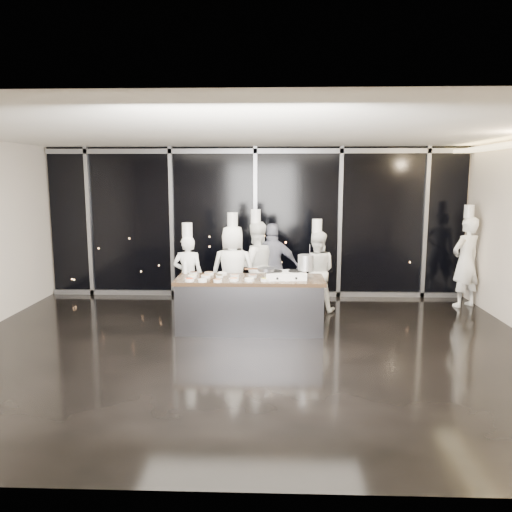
# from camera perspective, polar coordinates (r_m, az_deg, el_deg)

# --- Properties ---
(ground) EXTENTS (9.00, 9.00, 0.00)m
(ground) POSITION_cam_1_polar(r_m,az_deg,el_deg) (7.68, -1.01, -10.47)
(ground) COLOR black
(ground) RESTS_ON ground
(room_shell) EXTENTS (9.02, 7.02, 3.21)m
(room_shell) POSITION_cam_1_polar(r_m,az_deg,el_deg) (7.24, 0.34, 6.50)
(room_shell) COLOR beige
(room_shell) RESTS_ON ground
(window_wall) EXTENTS (8.90, 0.11, 3.20)m
(window_wall) POSITION_cam_1_polar(r_m,az_deg,el_deg) (10.71, -0.07, 3.85)
(window_wall) COLOR black
(window_wall) RESTS_ON ground
(demo_counter) EXTENTS (2.46, 0.86, 0.90)m
(demo_counter) POSITION_cam_1_polar(r_m,az_deg,el_deg) (8.41, -0.70, -5.52)
(demo_counter) COLOR #38383D
(demo_counter) RESTS_ON ground
(stove) EXTENTS (0.70, 0.47, 0.14)m
(stove) POSITION_cam_1_polar(r_m,az_deg,el_deg) (8.25, 3.37, -2.18)
(stove) COLOR white
(stove) RESTS_ON demo_counter
(frying_pan) EXTENTS (0.52, 0.32, 0.05)m
(frying_pan) POSITION_cam_1_polar(r_m,az_deg,el_deg) (8.18, 1.13, -1.53)
(frying_pan) COLOR slate
(frying_pan) RESTS_ON stove
(stock_pot) EXTENTS (0.28, 0.28, 0.26)m
(stock_pot) POSITION_cam_1_polar(r_m,az_deg,el_deg) (8.26, 5.70, -0.75)
(stock_pot) COLOR #AEAEB0
(stock_pot) RESTS_ON stove
(prep_bowls) EXTENTS (1.38, 0.75, 0.05)m
(prep_bowls) POSITION_cam_1_polar(r_m,az_deg,el_deg) (8.29, -4.18, -2.40)
(prep_bowls) COLOR white
(prep_bowls) RESTS_ON demo_counter
(squeeze_bottle) EXTENTS (0.07, 0.07, 0.24)m
(squeeze_bottle) POSITION_cam_1_polar(r_m,az_deg,el_deg) (8.75, -8.08, -1.27)
(squeeze_bottle) COLOR white
(squeeze_bottle) RESTS_ON demo_counter
(chef_far_left) EXTENTS (0.55, 0.36, 1.75)m
(chef_far_left) POSITION_cam_1_polar(r_m,az_deg,el_deg) (9.24, -7.77, -2.16)
(chef_far_left) COLOR white
(chef_far_left) RESTS_ON ground
(chef_left) EXTENTS (0.86, 0.58, 1.93)m
(chef_left) POSITION_cam_1_polar(r_m,az_deg,el_deg) (9.20, -2.66, -1.65)
(chef_left) COLOR white
(chef_left) RESTS_ON ground
(chef_center) EXTENTS (0.99, 0.86, 1.96)m
(chef_center) POSITION_cam_1_polar(r_m,az_deg,el_deg) (9.54, -0.04, -1.17)
(chef_center) COLOR white
(chef_center) RESTS_ON ground
(guest) EXTENTS (1.03, 0.51, 1.70)m
(guest) POSITION_cam_1_polar(r_m,az_deg,el_deg) (9.59, 1.95, -1.29)
(guest) COLOR #131634
(guest) RESTS_ON ground
(chef_right) EXTENTS (0.82, 0.67, 1.78)m
(chef_right) POSITION_cam_1_polar(r_m,az_deg,el_deg) (9.63, 6.89, -1.68)
(chef_right) COLOR white
(chef_right) RESTS_ON ground
(chef_side) EXTENTS (0.78, 0.69, 2.03)m
(chef_side) POSITION_cam_1_polar(r_m,az_deg,el_deg) (10.70, 22.85, -0.54)
(chef_side) COLOR white
(chef_side) RESTS_ON ground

